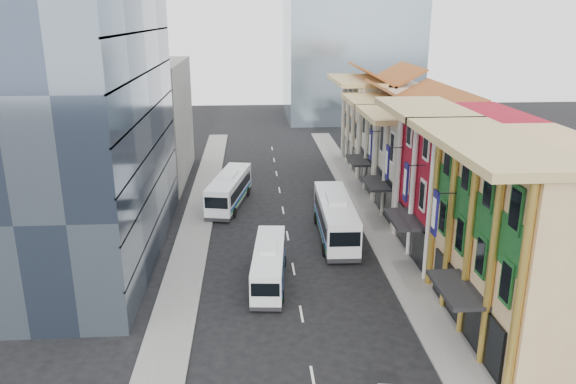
{
  "coord_description": "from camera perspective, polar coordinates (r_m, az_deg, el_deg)",
  "views": [
    {
      "loc": [
        -3.15,
        -25.32,
        19.18
      ],
      "look_at": [
        -0.13,
        19.46,
        4.98
      ],
      "focal_mm": 35.0,
      "sensor_mm": 36.0,
      "label": 1
    }
  ],
  "objects": [
    {
      "name": "office_tower",
      "position": [
        46.62,
        -21.56,
        11.22
      ],
      "size": [
        12.0,
        26.0,
        30.0
      ],
      "primitive_type": "cube",
      "color": "#374357",
      "rests_on": "ground"
    },
    {
      "name": "shophouse_red",
      "position": [
        47.53,
        17.46,
        0.63
      ],
      "size": [
        8.0,
        10.0,
        12.0
      ],
      "primitive_type": "cube",
      "color": "maroon",
      "rests_on": "ground"
    },
    {
      "name": "shophouse_cream_far",
      "position": [
        74.62,
        9.56,
        6.75
      ],
      "size": [
        8.0,
        12.0,
        11.0
      ],
      "primitive_type": "cube",
      "color": "beige",
      "rests_on": "ground"
    },
    {
      "name": "shophouse_cream_near",
      "position": [
        56.4,
        13.99,
        2.47
      ],
      "size": [
        8.0,
        9.0,
        10.0
      ],
      "primitive_type": "cube",
      "color": "beige",
      "rests_on": "ground"
    },
    {
      "name": "shophouse_cream_mid",
      "position": [
        64.76,
        11.63,
        4.55
      ],
      "size": [
        8.0,
        9.0,
        10.0
      ],
      "primitive_type": "cube",
      "color": "beige",
      "rests_on": "ground"
    },
    {
      "name": "office_block_far",
      "position": [
        69.61,
        -14.55,
        6.92
      ],
      "size": [
        10.0,
        18.0,
        14.0
      ],
      "primitive_type": "cube",
      "color": "gray",
      "rests_on": "ground"
    },
    {
      "name": "bus_left_far",
      "position": [
        58.91,
        -5.97,
        0.29
      ],
      "size": [
        4.72,
        11.46,
        3.58
      ],
      "primitive_type": null,
      "rotation": [
        0.0,
        0.0,
        -0.19
      ],
      "color": "silver",
      "rests_on": "ground"
    },
    {
      "name": "sidewalk_left",
      "position": [
        51.31,
        -9.59,
        -4.56
      ],
      "size": [
        3.0,
        90.0,
        0.15
      ],
      "primitive_type": "cube",
      "color": "slate",
      "rests_on": "ground"
    },
    {
      "name": "shophouse_tan",
      "position": [
        37.25,
        23.96,
        -4.76
      ],
      "size": [
        8.0,
        14.0,
        12.0
      ],
      "primitive_type": "cube",
      "color": "tan",
      "rests_on": "ground"
    },
    {
      "name": "bus_left_near",
      "position": [
        42.06,
        -1.95,
        -7.28
      ],
      "size": [
        3.02,
        9.64,
        3.04
      ],
      "primitive_type": null,
      "rotation": [
        0.0,
        0.0,
        -0.09
      ],
      "color": "white",
      "rests_on": "ground"
    },
    {
      "name": "sidewalk_right",
      "position": [
        52.34,
        9.3,
        -4.09
      ],
      "size": [
        3.0,
        90.0,
        0.15
      ],
      "primitive_type": "cube",
      "color": "slate",
      "rests_on": "ground"
    },
    {
      "name": "bus_right",
      "position": [
        50.23,
        4.84,
        -2.56
      ],
      "size": [
        3.16,
        12.25,
        3.91
      ],
      "primitive_type": null,
      "rotation": [
        0.0,
        0.0,
        -0.02
      ],
      "color": "silver",
      "rests_on": "ground"
    }
  ]
}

